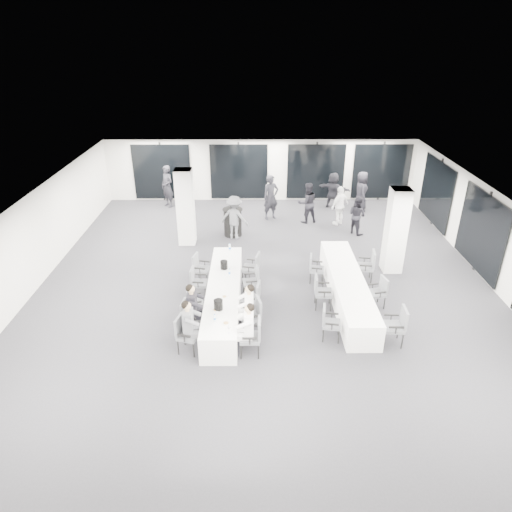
{
  "coord_description": "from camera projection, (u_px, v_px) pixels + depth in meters",
  "views": [
    {
      "loc": [
        -0.34,
        -12.34,
        7.14
      ],
      "look_at": [
        -0.27,
        -0.2,
        1.11
      ],
      "focal_mm": 32.0,
      "sensor_mm": 36.0,
      "label": 1
    }
  ],
  "objects": [
    {
      "name": "cocktail_table",
      "position": [
        233.0,
        222.0,
        17.46
      ],
      "size": [
        0.77,
        0.77,
        1.07
      ],
      "color": "black",
      "rests_on": "floor"
    },
    {
      "name": "ice_bucket_near",
      "position": [
        218.0,
        305.0,
        11.57
      ],
      "size": [
        0.24,
        0.24,
        0.27
      ],
      "primitive_type": "cylinder",
      "color": "black",
      "rests_on": "banquet_table_main"
    },
    {
      "name": "wine_glass",
      "position": [
        229.0,
        328.0,
        10.64
      ],
      "size": [
        0.08,
        0.08,
        0.2
      ],
      "color": "silver",
      "rests_on": "banquet_table_main"
    },
    {
      "name": "standing_guest_a",
      "position": [
        271.0,
        194.0,
        18.8
      ],
      "size": [
        0.97,
        0.9,
        2.12
      ],
      "primitive_type": "imported",
      "rotation": [
        0.0,
        0.0,
        0.45
      ],
      "color": "black",
      "rests_on": "floor"
    },
    {
      "name": "standing_guest_c",
      "position": [
        234.0,
        215.0,
        17.04
      ],
      "size": [
        1.36,
        0.99,
        1.89
      ],
      "primitive_type": "imported",
      "rotation": [
        0.0,
        0.0,
        2.81
      ],
      "color": "#575A5F",
      "rests_on": "floor"
    },
    {
      "name": "standing_guest_f",
      "position": [
        333.0,
        188.0,
        20.06
      ],
      "size": [
        1.75,
        1.46,
        1.82
      ],
      "primitive_type": "imported",
      "rotation": [
        0.0,
        0.0,
        2.56
      ],
      "color": "black",
      "rests_on": "floor"
    },
    {
      "name": "standing_guest_g",
      "position": [
        167.0,
        184.0,
        20.12
      ],
      "size": [
        0.98,
        0.99,
        2.11
      ],
      "primitive_type": "imported",
      "rotation": [
        0.0,
        0.0,
        -0.8
      ],
      "color": "black",
      "rests_on": "floor"
    },
    {
      "name": "banquet_table_main",
      "position": [
        224.0,
        297.0,
        12.87
      ],
      "size": [
        0.9,
        5.0,
        0.75
      ],
      "primitive_type": "cube",
      "color": "white",
      "rests_on": "floor"
    },
    {
      "name": "chair_side_right_near",
      "position": [
        397.0,
        324.0,
        11.33
      ],
      "size": [
        0.54,
        0.6,
        1.03
      ],
      "rotation": [
        0.0,
        0.0,
        1.52
      ],
      "color": "#4D4F54",
      "rests_on": "floor"
    },
    {
      "name": "seated_guest_c",
      "position": [
        246.0,
        326.0,
        10.86
      ],
      "size": [
        0.5,
        0.38,
        1.44
      ],
      "rotation": [
        0.0,
        0.0,
        1.57
      ],
      "color": "white",
      "rests_on": "floor"
    },
    {
      "name": "seated_guest_d",
      "position": [
        247.0,
        306.0,
        11.65
      ],
      "size": [
        0.5,
        0.38,
        1.44
      ],
      "rotation": [
        0.0,
        0.0,
        1.57
      ],
      "color": "white",
      "rests_on": "floor"
    },
    {
      "name": "standing_guest_h",
      "position": [
        357.0,
        213.0,
        17.5
      ],
      "size": [
        0.89,
        0.96,
        1.7
      ],
      "primitive_type": "imported",
      "rotation": [
        0.0,
        0.0,
        2.2
      ],
      "color": "black",
      "rests_on": "floor"
    },
    {
      "name": "chair_main_left_near",
      "position": [
        185.0,
        332.0,
        11.09
      ],
      "size": [
        0.59,
        0.62,
        0.97
      ],
      "rotation": [
        0.0,
        0.0,
        -1.83
      ],
      "color": "#4D4F54",
      "rests_on": "floor"
    },
    {
      "name": "seated_guest_a",
      "position": [
        191.0,
        323.0,
        10.96
      ],
      "size": [
        0.5,
        0.38,
        1.44
      ],
      "rotation": [
        0.0,
        0.0,
        -1.57
      ],
      "color": "#575A5F",
      "rests_on": "floor"
    },
    {
      "name": "chair_side_right_mid",
      "position": [
        379.0,
        290.0,
        12.92
      ],
      "size": [
        0.55,
        0.58,
        0.92
      ],
      "rotation": [
        0.0,
        0.0,
        1.79
      ],
      "color": "#4D4F54",
      "rests_on": "floor"
    },
    {
      "name": "chair_side_left_far",
      "position": [
        314.0,
        267.0,
        14.22
      ],
      "size": [
        0.52,
        0.55,
        0.9
      ],
      "rotation": [
        0.0,
        0.0,
        -1.72
      ],
      "color": "#4D4F54",
      "rests_on": "floor"
    },
    {
      "name": "chair_main_right_far",
      "position": [
        253.0,
        266.0,
        14.16
      ],
      "size": [
        0.6,
        0.63,
        0.99
      ],
      "rotation": [
        0.0,
        0.0,
        1.35
      ],
      "color": "#4D4F54",
      "rests_on": "floor"
    },
    {
      "name": "chair_main_left_second",
      "position": [
        189.0,
        315.0,
        11.79
      ],
      "size": [
        0.53,
        0.57,
        0.93
      ],
      "rotation": [
        0.0,
        0.0,
        -1.71
      ],
      "color": "#4D4F54",
      "rests_on": "floor"
    },
    {
      "name": "chair_main_right_near",
      "position": [
        253.0,
        335.0,
        10.97
      ],
      "size": [
        0.5,
        0.56,
        0.99
      ],
      "rotation": [
        0.0,
        0.0,
        1.57
      ],
      "color": "#4D4F54",
      "rests_on": "floor"
    },
    {
      "name": "chair_main_left_mid",
      "position": [
        193.0,
        300.0,
        12.49
      ],
      "size": [
        0.51,
        0.54,
        0.88
      ],
      "rotation": [
        0.0,
        0.0,
        -1.42
      ],
      "color": "#4D4F54",
      "rests_on": "floor"
    },
    {
      "name": "water_bottle_c",
      "position": [
        230.0,
        247.0,
        14.66
      ],
      "size": [
        0.08,
        0.08,
        0.24
      ],
      "primitive_type": "cylinder",
      "color": "silver",
      "rests_on": "banquet_table_main"
    },
    {
      "name": "chair_side_left_near",
      "position": [
        329.0,
        321.0,
        11.55
      ],
      "size": [
        0.53,
        0.57,
        0.92
      ],
      "rotation": [
        0.0,
        0.0,
        -1.72
      ],
      "color": "#4D4F54",
      "rests_on": "floor"
    },
    {
      "name": "plate_b",
      "position": [
        226.0,
        323.0,
        11.06
      ],
      "size": [
        0.22,
        0.22,
        0.03
      ],
      "color": "white",
      "rests_on": "banquet_table_main"
    },
    {
      "name": "chair_side_right_far",
      "position": [
        368.0,
        264.0,
        14.22
      ],
      "size": [
        0.59,
        0.63,
        1.03
      ],
      "rotation": [
        0.0,
        0.0,
        1.43
      ],
      "color": "#4D4F54",
      "rests_on": "floor"
    },
    {
      "name": "chair_main_left_far",
      "position": [
        200.0,
        267.0,
        14.17
      ],
      "size": [
        0.56,
        0.59,
        0.94
      ],
      "rotation": [
        0.0,
        0.0,
        -1.79
      ],
      "color": "#4D4F54",
      "rests_on": "floor"
    },
    {
      "name": "plate_c",
      "position": [
        224.0,
        297.0,
        12.16
      ],
      "size": [
        0.18,
        0.18,
        0.03
      ],
      "color": "white",
      "rests_on": "banquet_table_main"
    },
    {
      "name": "room",
      "position": [
        292.0,
        230.0,
        14.61
      ],
      "size": [
        14.04,
        16.04,
        2.84
      ],
      "color": "#26262B",
      "rests_on": "ground"
    },
    {
      "name": "standing_guest_b",
      "position": [
        307.0,
        200.0,
        18.47
      ],
      "size": [
        1.05,
        0.82,
        1.91
      ],
      "primitive_type": "imported",
      "rotation": [
        0.0,
        0.0,
        3.45
      ],
      "color": "black",
      "rests_on": "floor"
    },
    {
      "name": "plate_a",
      "position": [
        216.0,
        310.0,
        11.57
      ],
      "size": [
        0.19,
        0.19,
        0.03
      ],
      "color": "white",
      "rests_on": "banquet_table_main"
    },
    {
      "name": "standing_guest_d",
      "position": [
        340.0,
        203.0,
        18.31
      ],
      "size": [
        1.2,
        1.13,
        1.81
      ],
      "primitive_type": "imported",
      "rotation": [
        0.0,
        0.0,
        3.82
      ],
      "color": "white",
      "rests_on": "floor"
    },
    {
      "name": "chair_main_right_mid",
      "position": [
        253.0,
        296.0,
        12.56
      ],
      "size": [
        0.57,
        0.61,
        0.98
      ],
      "rotation": [
        0.0,
        0.0,
        1.39
      ],
      "color": "#4D4F54",
      "rests_on": "floor"
    },
    {
      "name": "column_right",
      "position": [
        396.0,
        231.0,
        14.53
      ],
      "size": [
        0.6,
        0.6,
        2.8
      ],
      "primitive_type": "cube",
      "color": "silver",
      "rests_on": "floor"
    },
    {
      "name": "water_bottle_b",
      "position": [
        229.0,
        272.0,
        13.21
      ],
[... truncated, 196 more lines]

